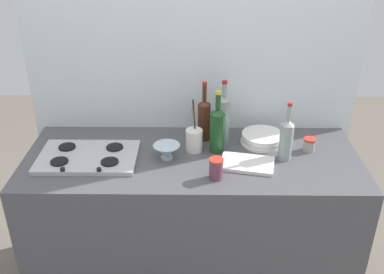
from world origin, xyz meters
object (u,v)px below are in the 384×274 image
Objects in this scene: wine_bottle_mid_right at (204,119)px; mixing_bowl at (167,151)px; plate_stack at (262,138)px; utensil_crock at (194,140)px; wine_bottle_mid_left at (286,139)px; stovetop_hob at (88,157)px; wine_bottle_leftmost at (223,117)px; condiment_jar_front at (309,144)px; wine_bottle_rightmost at (217,129)px; condiment_jar_rear at (216,169)px; cutting_board at (247,164)px.

wine_bottle_mid_right is 0.31m from mixing_bowl.
utensil_crock is (-0.39, -0.09, 0.04)m from plate_stack.
wine_bottle_mid_left reaches higher than mixing_bowl.
wine_bottle_mid_right is (-0.33, 0.05, 0.10)m from plate_stack.
wine_bottle_mid_right is (0.62, 0.23, 0.12)m from stovetop_hob.
utensil_crock is at bearing 170.23° from wine_bottle_mid_left.
wine_bottle_leftmost reaches higher than condiment_jar_front.
mixing_bowl is 0.78m from condiment_jar_front.
wine_bottle_leftmost reaches higher than stovetop_hob.
wine_bottle_leftmost is 1.03× the size of wine_bottle_rightmost.
condiment_jar_rear is (-0.05, -0.39, -0.09)m from wine_bottle_leftmost.
wine_bottle_leftmost is (0.73, 0.22, 0.13)m from stovetop_hob.
wine_bottle_mid_left is 0.91× the size of wine_bottle_rightmost.
wine_bottle_mid_right is 1.17× the size of utensil_crock.
stovetop_hob is 7.04× the size of condiment_jar_front.
wine_bottle_mid_right is 2.43× the size of mixing_bowl.
utensil_crock reaches higher than plate_stack.
cutting_board is (0.22, -0.29, -0.12)m from wine_bottle_mid_right.
condiment_jar_front is at bearing -12.70° from wine_bottle_mid_right.
wine_bottle_rightmost reaches higher than wine_bottle_mid_right.
wine_bottle_mid_right is at bearing 20.77° from stovetop_hob.
utensil_crock is (-0.16, -0.12, -0.08)m from wine_bottle_leftmost.
wine_bottle_mid_left is 0.19m from condiment_jar_front.
wine_bottle_rightmost is 4.76× the size of condiment_jar_front.
wine_bottle_leftmost is 0.38m from wine_bottle_mid_left.
condiment_jar_front is (0.47, -0.11, -0.11)m from wine_bottle_leftmost.
stovetop_hob is at bearing -179.06° from wine_bottle_mid_left.
wine_bottle_rightmost is 0.25m from cutting_board.
wine_bottle_leftmost is at bearing 72.24° from wine_bottle_rightmost.
stovetop_hob is 0.67m from wine_bottle_mid_right.
wine_bottle_leftmost is at bearing 35.34° from utensil_crock.
condiment_jar_front reaches higher than cutting_board.
wine_bottle_leftmost reaches higher than mixing_bowl.
condiment_jar_rear is 0.21m from cutting_board.
condiment_jar_front is at bearing -18.59° from plate_stack.
mixing_bowl is at bearing 142.70° from condiment_jar_rear.
wine_bottle_mid_right reaches higher than stovetop_hob.
wine_bottle_leftmost is 1.13× the size of wine_bottle_mid_left.
wine_bottle_mid_left reaches higher than stovetop_hob.
stovetop_hob is 1.05m from wine_bottle_mid_left.
stovetop_hob is at bearing -163.48° from wine_bottle_leftmost.
utensil_crock is at bearing 177.82° from wine_bottle_rightmost.
plate_stack is 0.67× the size of wine_bottle_leftmost.
stovetop_hob is 0.70m from condiment_jar_rear.
utensil_crock is 2.70× the size of condiment_jar_rear.
mixing_bowl is (-0.27, -0.08, -0.09)m from wine_bottle_rightmost.
utensil_crock is 0.30m from condiment_jar_rear.
plate_stack is 0.26m from condiment_jar_front.
wine_bottle_mid_right is at bearing 171.87° from plate_stack.
utensil_crock is 0.63m from condiment_jar_front.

